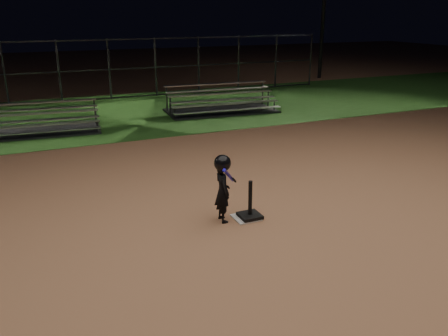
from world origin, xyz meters
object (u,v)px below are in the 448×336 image
bleacher_left (40,127)px  home_plate (246,218)px  child_batter (223,186)px  bleacher_right (221,106)px  batting_tee (250,211)px

bleacher_left → home_plate: bearing=-64.4°
bleacher_left → child_batter: bearing=-66.9°
home_plate → bleacher_right: bleacher_right is taller
home_plate → batting_tee: bearing=-28.6°
batting_tee → child_batter: bearing=166.6°
home_plate → bleacher_left: (-3.09, 8.10, 0.17)m
batting_tee → home_plate: bearing=151.4°
home_plate → child_batter: bearing=168.9°
home_plate → bleacher_right: (3.27, 8.71, 0.19)m
child_batter → bleacher_right: size_ratio=0.30×
child_batter → bleacher_left: bearing=19.8°
bleacher_right → home_plate: bearing=-106.4°
child_batter → bleacher_left: child_batter is taller
home_plate → bleacher_left: bearing=110.9°
home_plate → child_batter: size_ratio=0.36×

